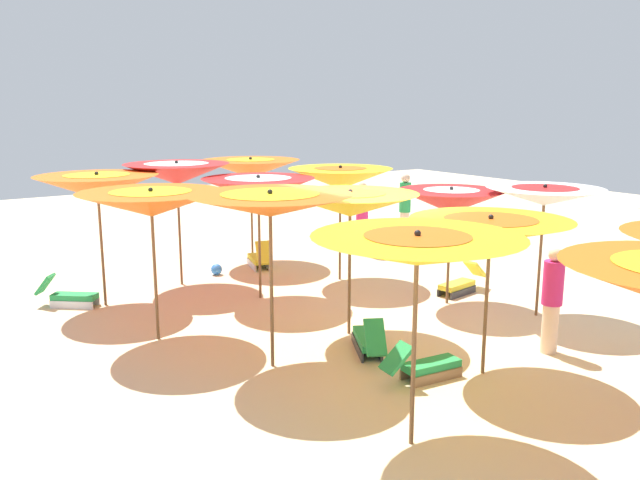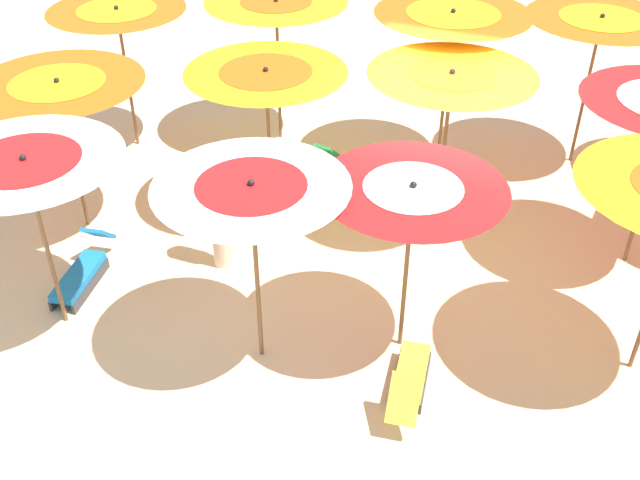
# 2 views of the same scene
# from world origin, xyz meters

# --- Properties ---
(ground) EXTENTS (38.98, 38.98, 0.04)m
(ground) POSITION_xyz_m (0.00, 0.00, -0.02)
(ground) COLOR beige
(beach_umbrella_1) EXTENTS (1.96, 1.96, 2.31)m
(beach_umbrella_1) POSITION_xyz_m (-1.21, -2.99, 2.10)
(beach_umbrella_1) COLOR brown
(beach_umbrella_1) RESTS_ON ground
(beach_umbrella_2) EXTENTS (1.92, 1.92, 2.18)m
(beach_umbrella_2) POSITION_xyz_m (0.19, -2.22, 1.92)
(beach_umbrella_2) COLOR brown
(beach_umbrella_2) RESTS_ON ground
(beach_umbrella_3) EXTENTS (2.14, 2.14, 2.41)m
(beach_umbrella_3) POSITION_xyz_m (2.67, -1.57, 2.14)
(beach_umbrella_3) COLOR brown
(beach_umbrella_3) RESTS_ON ground
(beach_umbrella_4) EXTENTS (2.24, 2.24, 2.46)m
(beach_umbrella_4) POSITION_xyz_m (5.09, -0.80, 2.20)
(beach_umbrella_4) COLOR brown
(beach_umbrella_4) RESTS_ON ground
(beach_umbrella_6) EXTENTS (2.13, 2.13, 2.21)m
(beach_umbrella_6) POSITION_xyz_m (-2.39, -0.29, 2.00)
(beach_umbrella_6) COLOR brown
(beach_umbrella_6) RESTS_ON ground
(beach_umbrella_7) EXTENTS (2.13, 2.13, 2.34)m
(beach_umbrella_7) POSITION_xyz_m (-0.09, 0.27, 2.11)
(beach_umbrella_7) COLOR brown
(beach_umbrella_7) RESTS_ON ground
(beach_umbrella_8) EXTENTS (2.10, 2.10, 2.36)m
(beach_umbrella_8) POSITION_xyz_m (2.45, 0.47, 2.10)
(beach_umbrella_8) COLOR brown
(beach_umbrella_8) RESTS_ON ground
(beach_umbrella_9) EXTENTS (2.09, 2.09, 2.54)m
(beach_umbrella_9) POSITION_xyz_m (4.21, 1.34, 2.28)
(beach_umbrella_9) COLOR brown
(beach_umbrella_9) RESTS_ON ground
(beach_umbrella_11) EXTENTS (2.20, 2.20, 2.37)m
(beach_umbrella_11) POSITION_xyz_m (-3.24, 1.80, 2.16)
(beach_umbrella_11) COLOR brown
(beach_umbrella_11) RESTS_ON ground
(beach_umbrella_12) EXTENTS (2.25, 2.25, 2.51)m
(beach_umbrella_12) POSITION_xyz_m (-0.53, 1.96, 2.30)
(beach_umbrella_12) COLOR brown
(beach_umbrella_12) RESTS_ON ground
(beach_umbrella_13) EXTENTS (2.20, 2.20, 2.40)m
(beach_umbrella_13) POSITION_xyz_m (1.42, 2.90, 2.16)
(beach_umbrella_13) COLOR brown
(beach_umbrella_13) RESTS_ON ground
(beach_umbrella_14) EXTENTS (2.15, 2.15, 2.46)m
(beach_umbrella_14) POSITION_xyz_m (3.68, 3.05, 2.20)
(beach_umbrella_14) COLOR brown
(beach_umbrella_14) RESTS_ON ground
(lounger_1) EXTENTS (0.44, 1.19, 0.57)m
(lounger_1) POSITION_xyz_m (-2.10, 0.51, 0.20)
(lounger_1) COLOR olive
(lounger_1) RESTS_ON ground
(lounger_2) EXTENTS (0.51, 1.26, 0.59)m
(lounger_2) POSITION_xyz_m (0.50, -2.90, 0.21)
(lounger_2) COLOR #333338
(lounger_2) RESTS_ON ground
(lounger_3) EXTENTS (0.94, 1.04, 0.59)m
(lounger_3) POSITION_xyz_m (3.96, 3.61, 0.20)
(lounger_3) COLOR silver
(lounger_3) RESTS_ON ground
(lounger_4) EXTENTS (1.29, 0.89, 0.68)m
(lounger_4) POSITION_xyz_m (-0.94, 0.56, 0.21)
(lounger_4) COLOR #333338
(lounger_4) RESTS_ON ground
(lounger_5) EXTENTS (1.18, 0.64, 0.70)m
(lounger_5) POSITION_xyz_m (4.49, -0.64, 0.22)
(lounger_5) COLOR silver
(lounger_5) RESTS_ON ground
(beachgoer_0) EXTENTS (0.30, 0.30, 1.60)m
(beachgoer_0) POSITION_xyz_m (-2.42, -1.69, 0.83)
(beachgoer_0) COLOR beige
(beachgoer_0) RESTS_ON ground
(beachgoer_1) EXTENTS (0.30, 0.30, 1.88)m
(beachgoer_1) POSITION_xyz_m (4.50, -5.00, 1.00)
(beachgoer_1) COLOR beige
(beachgoer_1) RESTS_ON ground
(beachgoer_2) EXTENTS (0.30, 0.30, 1.77)m
(beachgoer_2) POSITION_xyz_m (4.32, -3.45, 0.93)
(beachgoer_2) COLOR #D8A87F
(beachgoer_2) RESTS_ON ground
(beach_ball) EXTENTS (0.24, 0.24, 0.24)m
(beach_ball) POSITION_xyz_m (4.48, 0.42, 0.12)
(beach_ball) COLOR #337FE5
(beach_ball) RESTS_ON ground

